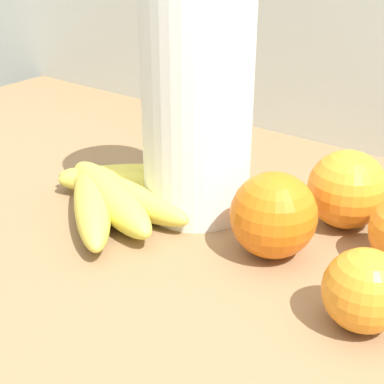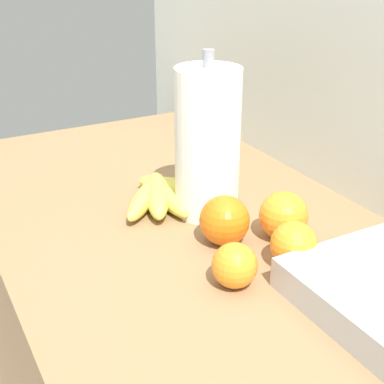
{
  "view_description": "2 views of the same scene",
  "coord_description": "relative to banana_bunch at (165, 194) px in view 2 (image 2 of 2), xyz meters",
  "views": [
    {
      "loc": [
        0.09,
        -0.4,
        1.19
      ],
      "look_at": [
        -0.23,
        0.02,
        0.93
      ],
      "focal_mm": 53.97,
      "sensor_mm": 36.0,
      "label": 1
    },
    {
      "loc": [
        0.54,
        -0.4,
        1.36
      ],
      "look_at": [
        -0.21,
        0.0,
        0.96
      ],
      "focal_mm": 51.72,
      "sensor_mm": 36.0,
      "label": 2
    }
  ],
  "objects": [
    {
      "name": "orange_center",
      "position": [
        0.18,
        0.02,
        0.02
      ],
      "size": [
        0.08,
        0.08,
        0.08
      ],
      "primitive_type": "sphere",
      "color": "orange",
      "rests_on": "counter"
    },
    {
      "name": "orange_far_right",
      "position": [
        0.21,
        0.12,
        0.02
      ],
      "size": [
        0.08,
        0.08,
        0.08
      ],
      "primitive_type": "sphere",
      "color": "orange",
      "rests_on": "counter"
    },
    {
      "name": "orange_right",
      "position": [
        0.29,
        0.08,
        0.02
      ],
      "size": [
        0.07,
        0.07,
        0.07
      ],
      "primitive_type": "sphere",
      "color": "orange",
      "rests_on": "counter"
    },
    {
      "name": "banana_bunch",
      "position": [
        0.0,
        0.0,
        0.0
      ],
      "size": [
        0.21,
        0.22,
        0.04
      ],
      "color": "#E9D34C",
      "rests_on": "counter"
    },
    {
      "name": "orange_front",
      "position": [
        0.29,
        -0.03,
        0.01
      ],
      "size": [
        0.07,
        0.07,
        0.07
      ],
      "primitive_type": "sphere",
      "color": "orange",
      "rests_on": "counter"
    },
    {
      "name": "paper_towel_roll",
      "position": [
        0.07,
        0.05,
        0.11
      ],
      "size": [
        0.12,
        0.12,
        0.3
      ],
      "color": "white",
      "rests_on": "counter"
    }
  ]
}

